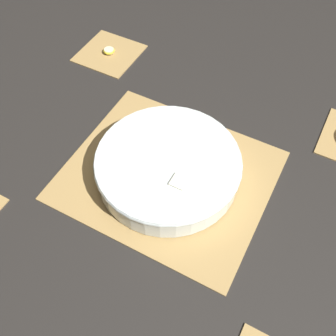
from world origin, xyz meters
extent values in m
plane|color=black|center=(0.00, 0.00, 0.00)|extent=(6.00, 6.00, 0.00)
cube|color=#A8844C|center=(0.00, 0.00, 0.00)|extent=(0.42, 0.36, 0.01)
cube|color=#4C381E|center=(-0.17, 0.00, 0.00)|extent=(0.01, 0.35, 0.00)
cube|color=#4C381E|center=(-0.13, 0.00, 0.00)|extent=(0.01, 0.35, 0.00)
cube|color=#4C381E|center=(-0.08, 0.00, 0.00)|extent=(0.01, 0.35, 0.00)
cube|color=#4C381E|center=(-0.04, 0.00, 0.00)|extent=(0.01, 0.35, 0.00)
cube|color=#4C381E|center=(0.00, 0.00, 0.00)|extent=(0.01, 0.35, 0.00)
cube|color=#4C381E|center=(0.04, 0.00, 0.00)|extent=(0.01, 0.35, 0.00)
cube|color=#4C381E|center=(0.08, 0.00, 0.00)|extent=(0.01, 0.35, 0.00)
cube|color=#4C381E|center=(0.13, 0.00, 0.00)|extent=(0.01, 0.35, 0.00)
cube|color=#4C381E|center=(0.17, 0.00, 0.00)|extent=(0.01, 0.35, 0.00)
cube|color=#A8844C|center=(0.33, -0.28, 0.00)|extent=(0.15, 0.15, 0.01)
cube|color=#4C381E|center=(0.31, -0.28, 0.00)|extent=(0.00, 0.15, 0.00)
cube|color=#4C381E|center=(0.36, -0.28, 0.00)|extent=(0.00, 0.15, 0.00)
cylinder|color=silver|center=(0.00, 0.00, 0.03)|extent=(0.30, 0.30, 0.05)
torus|color=silver|center=(0.00, 0.00, 0.05)|extent=(0.30, 0.30, 0.01)
cylinder|color=beige|center=(-0.03, -0.09, 0.02)|extent=(0.02, 0.02, 0.01)
cylinder|color=beige|center=(-0.01, 0.01, 0.03)|extent=(0.03, 0.03, 0.01)
cylinder|color=beige|center=(0.08, 0.09, 0.04)|extent=(0.03, 0.03, 0.01)
cylinder|color=beige|center=(-0.02, -0.03, 0.03)|extent=(0.02, 0.02, 0.01)
cylinder|color=beige|center=(0.10, 0.05, 0.03)|extent=(0.03, 0.03, 0.01)
cylinder|color=beige|center=(0.05, -0.01, 0.05)|extent=(0.03, 0.03, 0.01)
cylinder|color=beige|center=(-0.01, -0.09, 0.04)|extent=(0.02, 0.02, 0.01)
cylinder|color=beige|center=(0.09, 0.02, 0.03)|extent=(0.03, 0.03, 0.01)
cylinder|color=beige|center=(-0.04, -0.05, 0.04)|extent=(0.03, 0.03, 0.01)
cylinder|color=beige|center=(0.01, 0.03, 0.03)|extent=(0.03, 0.03, 0.01)
cube|color=#EFEACC|center=(0.02, -0.08, 0.03)|extent=(0.02, 0.02, 0.02)
cube|color=#EFEACC|center=(-0.12, 0.02, 0.02)|extent=(0.03, 0.03, 0.03)
cube|color=#EFEACC|center=(0.06, -0.10, 0.04)|extent=(0.02, 0.02, 0.02)
cube|color=#EFEACC|center=(-0.05, 0.04, 0.05)|extent=(0.03, 0.03, 0.03)
cube|color=#EFEACC|center=(0.01, -0.04, 0.05)|extent=(0.02, 0.02, 0.02)
cube|color=#EFEACC|center=(0.05, 0.08, 0.02)|extent=(0.03, 0.03, 0.03)
ellipsoid|color=#B2231E|center=(0.12, 0.00, 0.04)|extent=(0.03, 0.02, 0.01)
ellipsoid|color=orange|center=(-0.05, -0.01, 0.04)|extent=(0.04, 0.02, 0.02)
ellipsoid|color=orange|center=(0.03, -0.06, 0.05)|extent=(0.02, 0.01, 0.01)
ellipsoid|color=#B2231E|center=(-0.07, -0.05, 0.05)|extent=(0.03, 0.02, 0.02)
cylinder|color=beige|center=(0.33, -0.28, 0.01)|extent=(0.03, 0.03, 0.01)
torus|color=yellow|center=(0.33, -0.28, 0.01)|extent=(0.03, 0.03, 0.01)
camera|label=1|loc=(-0.22, 0.42, 0.68)|focal=42.00mm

